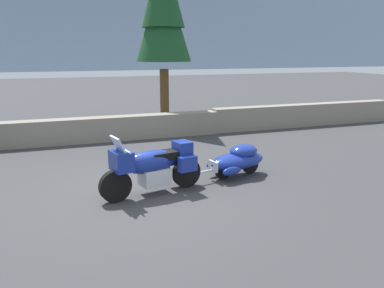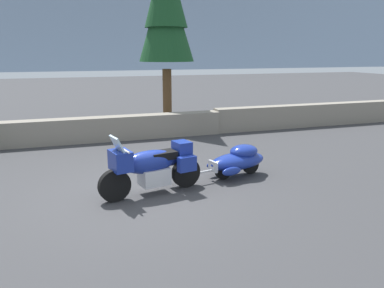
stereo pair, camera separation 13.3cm
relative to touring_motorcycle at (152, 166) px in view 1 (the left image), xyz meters
name	(u,v)px [view 1 (the left image)]	position (x,y,z in m)	size (l,w,h in m)	color
ground_plane	(136,195)	(-0.35, 0.05, -0.62)	(80.00, 80.00, 0.00)	#38383A
stone_guard_wall	(92,129)	(-0.73, 5.40, -0.19)	(24.00, 0.60, 0.88)	gray
distant_ridgeline	(58,31)	(-0.35, 95.40, 7.38)	(240.00, 80.00, 16.00)	#7F93AD
touring_motorcycle	(152,166)	(0.00, 0.00, 0.00)	(2.29, 1.04, 1.33)	black
car_shaped_trailer	(238,160)	(2.22, 0.49, -0.21)	(2.23, 1.02, 0.76)	black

